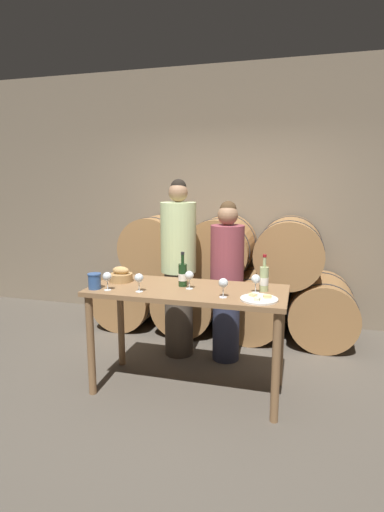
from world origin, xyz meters
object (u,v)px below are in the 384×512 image
object	(u,v)px
wine_bottle_white	(264,279)
tasting_table	(188,303)
cheese_plate	(259,299)
wine_glass_right	(223,283)
wine_glass_left	(139,278)
wine_glass_center	(189,276)
person_right	(227,281)
wine_glass_far_left	(107,277)
wine_glass_far_right	(256,279)
wine_bottle_red	(183,275)
person_left	(179,268)
blue_crock	(95,280)
bread_basket	(121,276)

from	to	relation	value
wine_bottle_white	tasting_table	bearing A→B (deg)	-172.31
cheese_plate	wine_glass_right	bearing A→B (deg)	-178.72
wine_bottle_white	wine_glass_left	world-z (taller)	wine_bottle_white
cheese_plate	wine_glass_center	world-z (taller)	wine_glass_center
person_right	wine_glass_center	world-z (taller)	person_right
tasting_table	wine_glass_center	xyz separation A→B (m)	(0.02, -0.01, 0.24)
wine_glass_far_left	wine_glass_left	xyz separation A→B (m)	(0.27, 0.02, 0.00)
cheese_plate	wine_glass_far_right	world-z (taller)	wine_glass_far_right
wine_bottle_white	wine_glass_right	distance (m)	0.39
wine_glass_center	wine_glass_right	world-z (taller)	same
person_right	wine_bottle_red	xyz separation A→B (m)	(-0.27, -0.63, 0.19)
person_left	person_right	distance (m)	0.51
wine_glass_far_left	wine_glass_left	world-z (taller)	same
wine_glass_far_right	tasting_table	bearing A→B (deg)	-179.07
blue_crock	wine_glass_right	world-z (taller)	wine_glass_right
wine_bottle_white	blue_crock	world-z (taller)	wine_bottle_white
blue_crock	wine_glass_far_left	world-z (taller)	wine_glass_far_left
cheese_plate	wine_glass_center	size ratio (longest dim) A/B	1.86
person_left	wine_bottle_red	bearing A→B (deg)	-69.73
person_left	wine_glass_far_right	size ratio (longest dim) A/B	11.89
person_left	wine_glass_far_left	distance (m)	0.98
tasting_table	wine_glass_right	bearing A→B (deg)	-28.57
person_right	cheese_plate	xyz separation A→B (m)	(0.41, -0.87, 0.10)
wine_glass_center	bread_basket	bearing A→B (deg)	172.96
blue_crock	wine_glass_right	xyz separation A→B (m)	(1.08, 0.03, 0.04)
tasting_table	person_left	xyz separation A→B (m)	(-0.29, 0.69, 0.14)
person_left	wine_glass_left	xyz separation A→B (m)	(-0.05, -0.90, 0.10)
wine_glass_right	cheese_plate	bearing A→B (deg)	1.28
bread_basket	wine_glass_left	bearing A→B (deg)	-43.47
wine_bottle_white	wine_glass_far_left	world-z (taller)	wine_bottle_white
blue_crock	bread_basket	xyz separation A→B (m)	(0.10, 0.29, -0.02)
wine_bottle_white	wine_glass_far_left	xyz separation A→B (m)	(-1.24, -0.31, 0.01)
wine_glass_far_left	wine_glass_far_right	size ratio (longest dim) A/B	1.00
person_left	bread_basket	world-z (taller)	person_left
wine_bottle_white	blue_crock	bearing A→B (deg)	-167.47
bread_basket	wine_glass_far_left	size ratio (longest dim) A/B	1.35
wine_bottle_red	blue_crock	size ratio (longest dim) A/B	2.27
bread_basket	wine_glass_center	distance (m)	0.66
wine_bottle_white	wine_glass_left	size ratio (longest dim) A/B	1.99
wine_bottle_red	wine_glass_far_left	bearing A→B (deg)	-152.62
person_left	person_right	world-z (taller)	person_left
wine_bottle_white	person_left	bearing A→B (deg)	146.40
person_right	bread_basket	size ratio (longest dim) A/B	7.81
person_left	wine_bottle_white	xyz separation A→B (m)	(0.92, -0.61, 0.09)
tasting_table	wine_glass_far_right	size ratio (longest dim) A/B	10.77
cheese_plate	wine_glass_left	xyz separation A→B (m)	(-0.96, -0.03, 0.10)
wine_glass_right	wine_glass_far_right	size ratio (longest dim) A/B	1.00
wine_bottle_red	wine_glass_left	size ratio (longest dim) A/B	1.94
wine_bottle_red	wine_bottle_white	size ratio (longest dim) A/B	0.98
wine_bottle_white	wine_glass_right	size ratio (longest dim) A/B	1.99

